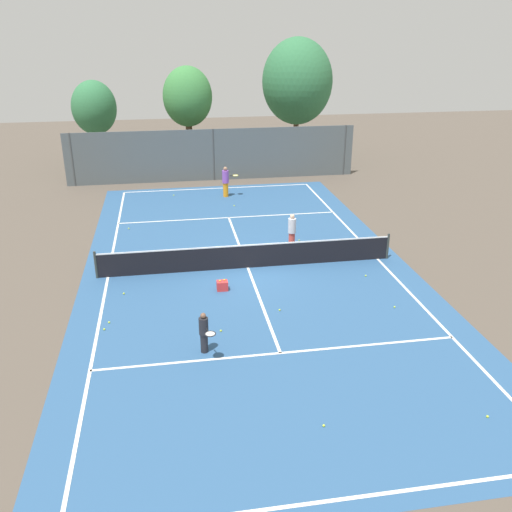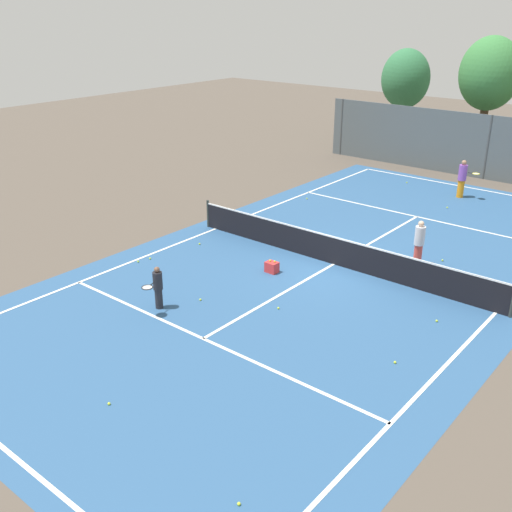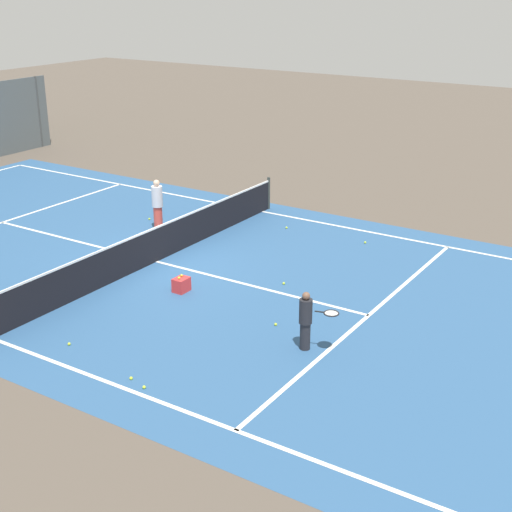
# 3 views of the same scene
# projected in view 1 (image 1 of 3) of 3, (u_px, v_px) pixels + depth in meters

# --- Properties ---
(ground_plane) EXTENTS (80.00, 80.00, 0.00)m
(ground_plane) POSITION_uv_depth(u_px,v_px,m) (248.00, 268.00, 22.25)
(ground_plane) COLOR brown
(court_surface) EXTENTS (13.00, 25.00, 0.01)m
(court_surface) POSITION_uv_depth(u_px,v_px,m) (248.00, 268.00, 22.25)
(court_surface) COLOR #2D5684
(court_surface) RESTS_ON ground_plane
(tennis_net) EXTENTS (11.90, 0.10, 1.10)m
(tennis_net) POSITION_uv_depth(u_px,v_px,m) (248.00, 256.00, 22.05)
(tennis_net) COLOR #333833
(tennis_net) RESTS_ON ground_plane
(perimeter_fence) EXTENTS (18.00, 0.12, 3.20)m
(perimeter_fence) POSITION_uv_depth(u_px,v_px,m) (214.00, 155.00, 34.38)
(perimeter_fence) COLOR #515B60
(perimeter_fence) RESTS_ON ground_plane
(tree_0) EXTENTS (3.16, 2.93, 6.75)m
(tree_0) POSITION_uv_depth(u_px,v_px,m) (188.00, 97.00, 35.35)
(tree_0) COLOR brown
(tree_0) RESTS_ON ground_plane
(tree_1) EXTENTS (3.02, 2.92, 5.71)m
(tree_1) POSITION_uv_depth(u_px,v_px,m) (94.00, 108.00, 37.60)
(tree_1) COLOR brown
(tree_1) RESTS_ON ground_plane
(tree_2) EXTENTS (4.90, 5.01, 8.41)m
(tree_2) POSITION_uv_depth(u_px,v_px,m) (297.00, 82.00, 38.41)
(tree_2) COLOR brown
(tree_2) RESTS_ON ground_plane
(player_0) EXTENTS (0.95, 0.42, 1.73)m
(player_0) POSITION_uv_depth(u_px,v_px,m) (226.00, 181.00, 31.25)
(player_0) COLOR orange
(player_0) RESTS_ON ground_plane
(player_1) EXTENTS (0.49, 0.86, 1.31)m
(player_1) POSITION_uv_depth(u_px,v_px,m) (204.00, 332.00, 16.22)
(player_1) COLOR #232328
(player_1) RESTS_ON ground_plane
(player_2) EXTENTS (0.34, 0.34, 1.59)m
(player_2) POSITION_uv_depth(u_px,v_px,m) (292.00, 231.00, 23.87)
(player_2) COLOR #E54C3F
(player_2) RESTS_ON ground_plane
(ball_crate) EXTENTS (0.40, 0.31, 0.43)m
(ball_crate) POSITION_uv_depth(u_px,v_px,m) (222.00, 286.00, 20.30)
(ball_crate) COLOR red
(ball_crate) RESTS_ON ground_plane
(tennis_ball_0) EXTENTS (0.07, 0.07, 0.07)m
(tennis_ball_0) POSITION_uv_depth(u_px,v_px,m) (324.00, 426.00, 13.39)
(tennis_ball_0) COLOR #CCE533
(tennis_ball_0) RESTS_ON ground_plane
(tennis_ball_1) EXTENTS (0.07, 0.07, 0.07)m
(tennis_ball_1) POSITION_uv_depth(u_px,v_px,m) (234.00, 206.00, 29.86)
(tennis_ball_1) COLOR #CCE533
(tennis_ball_1) RESTS_ON ground_plane
(tennis_ball_2) EXTENTS (0.07, 0.07, 0.07)m
(tennis_ball_2) POSITION_uv_depth(u_px,v_px,m) (109.00, 322.00, 18.07)
(tennis_ball_2) COLOR #CCE533
(tennis_ball_2) RESTS_ON ground_plane
(tennis_ball_3) EXTENTS (0.07, 0.07, 0.07)m
(tennis_ball_3) POSITION_uv_depth(u_px,v_px,m) (299.00, 240.00, 25.03)
(tennis_ball_3) COLOR #CCE533
(tennis_ball_3) RESTS_ON ground_plane
(tennis_ball_4) EXTENTS (0.07, 0.07, 0.07)m
(tennis_ball_4) POSITION_uv_depth(u_px,v_px,m) (487.00, 417.00, 13.70)
(tennis_ball_4) COLOR #CCE533
(tennis_ball_4) RESTS_ON ground_plane
(tennis_ball_6) EXTENTS (0.07, 0.07, 0.07)m
(tennis_ball_6) POSITION_uv_depth(u_px,v_px,m) (366.00, 276.00, 21.46)
(tennis_ball_6) COLOR #CCE533
(tennis_ball_6) RESTS_ON ground_plane
(tennis_ball_7) EXTENTS (0.07, 0.07, 0.07)m
(tennis_ball_7) POSITION_uv_depth(u_px,v_px,m) (280.00, 310.00, 18.86)
(tennis_ball_7) COLOR #CCE533
(tennis_ball_7) RESTS_ON ground_plane
(tennis_ball_8) EXTENTS (0.07, 0.07, 0.07)m
(tennis_ball_8) POSITION_uv_depth(u_px,v_px,m) (104.00, 329.00, 17.66)
(tennis_ball_8) COLOR #CCE533
(tennis_ball_8) RESTS_ON ground_plane
(tennis_ball_9) EXTENTS (0.07, 0.07, 0.07)m
(tennis_ball_9) POSITION_uv_depth(u_px,v_px,m) (129.00, 229.00, 26.48)
(tennis_ball_9) COLOR #CCE533
(tennis_ball_9) RESTS_ON ground_plane
(tennis_ball_10) EXTENTS (0.07, 0.07, 0.07)m
(tennis_ball_10) POSITION_uv_depth(u_px,v_px,m) (124.00, 294.00, 20.02)
(tennis_ball_10) COLOR #CCE533
(tennis_ball_10) RESTS_ON ground_plane
(tennis_ball_11) EXTENTS (0.07, 0.07, 0.07)m
(tennis_ball_11) POSITION_uv_depth(u_px,v_px,m) (221.00, 331.00, 17.57)
(tennis_ball_11) COLOR #CCE533
(tennis_ball_11) RESTS_ON ground_plane
(tennis_ball_12) EXTENTS (0.07, 0.07, 0.07)m
(tennis_ball_12) POSITION_uv_depth(u_px,v_px,m) (174.00, 195.00, 31.69)
(tennis_ball_12) COLOR #CCE533
(tennis_ball_12) RESTS_ON ground_plane
(tennis_ball_13) EXTENTS (0.07, 0.07, 0.07)m
(tennis_ball_13) POSITION_uv_depth(u_px,v_px,m) (395.00, 307.00, 19.06)
(tennis_ball_13) COLOR #CCE533
(tennis_ball_13) RESTS_ON ground_plane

